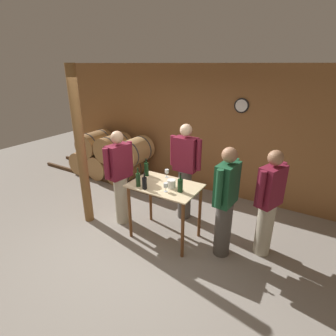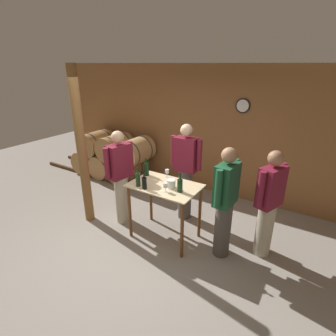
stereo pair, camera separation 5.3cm
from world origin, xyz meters
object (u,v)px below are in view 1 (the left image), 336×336
object	(u,v)px
wine_bottle_center	(145,183)
wine_glass_near_center	(166,185)
ice_bucket	(171,184)
person_visitor_with_scarf	(185,170)
person_host	(225,201)
wine_bottle_far_left	(146,169)
person_visitor_near_door	(269,202)
wooden_post	(81,150)
wine_bottle_left	(138,179)
wine_bottle_right	(180,185)
person_visitor_bearded	(120,176)
wine_glass_near_left	(167,172)

from	to	relation	value
wine_bottle_center	wine_glass_near_center	xyz separation A→B (m)	(0.32, 0.09, -0.00)
ice_bucket	person_visitor_with_scarf	world-z (taller)	person_visitor_with_scarf
person_host	person_visitor_with_scarf	size ratio (longest dim) A/B	0.95
wine_bottle_far_left	person_visitor_near_door	size ratio (longest dim) A/B	0.18
wine_bottle_far_left	person_visitor_near_door	bearing A→B (deg)	7.70
wine_glass_near_center	person_visitor_with_scarf	distance (m)	0.90
wine_glass_near_center	person_visitor_with_scarf	bearing A→B (deg)	99.16
wooden_post	wine_bottle_left	xyz separation A→B (m)	(1.13, 0.06, -0.29)
wine_bottle_right	wine_bottle_center	bearing A→B (deg)	-158.71
ice_bucket	wine_bottle_center	bearing A→B (deg)	-142.57
wine_bottle_center	person_visitor_near_door	xyz separation A→B (m)	(1.66, 0.69, -0.18)
person_visitor_bearded	ice_bucket	bearing A→B (deg)	-0.53
wooden_post	person_visitor_near_door	distance (m)	3.05
wine_bottle_center	person_host	world-z (taller)	person_host
ice_bucket	person_host	distance (m)	0.83
wine_glass_near_left	wine_bottle_right	bearing A→B (deg)	-38.46
person_host	person_visitor_bearded	xyz separation A→B (m)	(-1.84, -0.10, 0.00)
person_host	person_visitor_near_door	distance (m)	0.62
wooden_post	person_visitor_with_scarf	size ratio (longest dim) A/B	1.53
wooden_post	person_visitor_bearded	xyz separation A→B (m)	(0.56, 0.28, -0.46)
wine_glass_near_left	wine_bottle_left	bearing A→B (deg)	-110.60
wine_bottle_center	wine_bottle_right	xyz separation A→B (m)	(0.50, 0.19, 0.01)
wooden_post	wine_bottle_center	xyz separation A→B (m)	(1.27, 0.03, -0.31)
wine_bottle_left	wine_glass_near_center	bearing A→B (deg)	7.37
person_host	wine_bottle_left	bearing A→B (deg)	-165.78
wine_bottle_center	wooden_post	bearing A→B (deg)	-178.65
wine_bottle_center	person_visitor_near_door	bearing A→B (deg)	22.53
wine_bottle_far_left	person_visitor_with_scarf	size ratio (longest dim) A/B	0.17
ice_bucket	person_visitor_bearded	distance (m)	1.03
wine_bottle_left	wine_glass_near_center	xyz separation A→B (m)	(0.45, 0.06, -0.02)
wooden_post	person_visitor_bearded	bearing A→B (deg)	26.71
wine_bottle_right	person_visitor_bearded	bearing A→B (deg)	177.16
wine_bottle_right	ice_bucket	size ratio (longest dim) A/B	2.18
wine_bottle_far_left	wine_glass_near_left	size ratio (longest dim) A/B	2.19
wine_bottle_far_left	person_visitor_bearded	distance (m)	0.50
wine_bottle_right	ice_bucket	bearing A→B (deg)	164.32
wine_glass_near_left	wine_glass_near_center	bearing A→B (deg)	-60.48
wine_glass_near_center	person_visitor_with_scarf	size ratio (longest dim) A/B	0.08
wine_bottle_left	wine_bottle_center	size ratio (longest dim) A/B	1.16
wine_bottle_far_left	person_visitor_near_door	xyz separation A→B (m)	(1.93, 0.26, -0.20)
person_visitor_near_door	wine_glass_near_center	bearing A→B (deg)	-155.82
wine_bottle_far_left	person_host	world-z (taller)	person_host
wooden_post	person_visitor_bearded	distance (m)	0.78
person_visitor_bearded	wine_glass_near_center	bearing A→B (deg)	-9.32
ice_bucket	person_visitor_near_door	bearing A→B (deg)	18.33
wine_glass_near_left	person_visitor_bearded	bearing A→B (deg)	-159.15
wine_glass_near_center	person_host	distance (m)	0.88
wooden_post	wine_glass_near_left	world-z (taller)	wooden_post
wine_bottle_far_left	wine_bottle_center	bearing A→B (deg)	-57.60
wine_glass_near_center	person_host	bearing A→B (deg)	17.86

